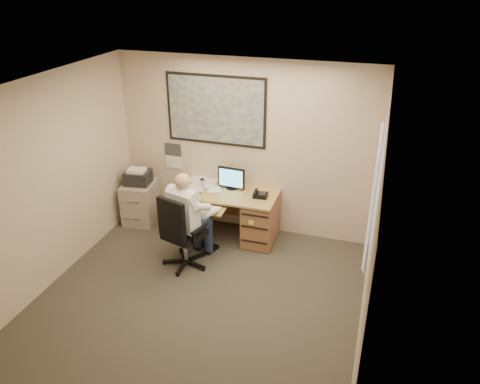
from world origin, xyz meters
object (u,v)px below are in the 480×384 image
(desk, at_px, (246,212))
(filing_cabinet, at_px, (140,199))
(person, at_px, (185,220))
(office_chair, at_px, (185,246))

(desk, bearing_deg, filing_cabinet, -179.82)
(filing_cabinet, bearing_deg, person, -44.38)
(filing_cabinet, bearing_deg, desk, -7.04)
(desk, relative_size, person, 1.15)
(person, bearing_deg, desk, 73.78)
(desk, xyz_separation_m, filing_cabinet, (-1.81, -0.01, -0.04))
(filing_cabinet, height_order, office_chair, office_chair)
(filing_cabinet, relative_size, person, 0.67)
(desk, bearing_deg, office_chair, -120.35)
(filing_cabinet, bearing_deg, office_chair, -46.39)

